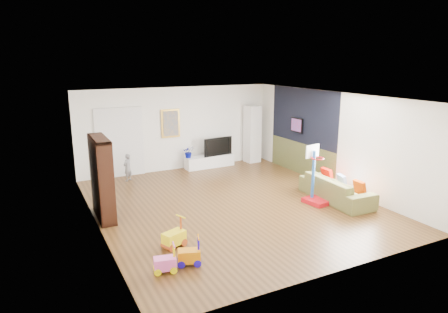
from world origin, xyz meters
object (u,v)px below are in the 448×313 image
media_console (209,161)px  sofa (336,189)px  bookshelf (102,178)px  basketball_hoop (318,175)px

media_console → sofa: sofa is taller
bookshelf → sofa: size_ratio=0.88×
sofa → basketball_hoop: bearing=87.6°
media_console → sofa: 4.71m
bookshelf → basketball_hoop: bookshelf is taller
media_console → bookshelf: size_ratio=0.90×
media_console → basketball_hoop: 4.54m
sofa → media_console: bearing=21.6°
media_console → bookshelf: bookshelf is taller
sofa → basketball_hoop: (-0.57, 0.05, 0.43)m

